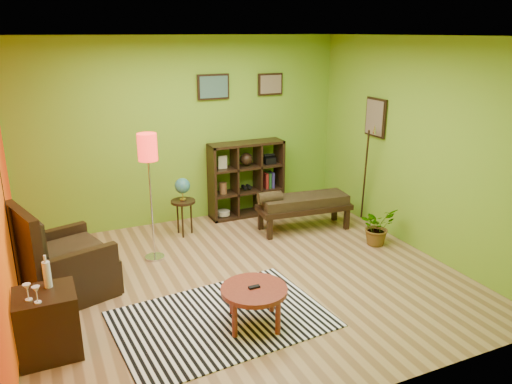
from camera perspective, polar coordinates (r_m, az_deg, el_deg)
name	(u,v)px	position (r m, az deg, el deg)	size (l,w,h in m)	color
ground	(245,279)	(6.10, -1.29, -9.92)	(5.00, 5.00, 0.00)	tan
room_shell	(235,132)	(5.47, -2.38, 6.87)	(5.04, 4.54, 2.82)	#71A524
zebra_rug	(222,319)	(5.34, -3.92, -14.29)	(2.13, 1.46, 0.01)	white
coffee_table	(254,293)	(5.08, -0.21, -11.47)	(0.67, 0.67, 0.43)	maroon
armchair	(61,268)	(6.03, -21.35, -8.04)	(1.12, 1.11, 1.10)	black
side_cabinet	(48,323)	(5.05, -22.69, -13.66)	(0.53, 0.48, 0.94)	black
floor_lamp	(148,159)	(6.30, -12.22, 3.73)	(0.25, 0.25, 1.66)	silver
globe_table	(183,192)	(7.20, -8.39, -0.03)	(0.35, 0.35, 0.86)	black
cube_shelf	(247,179)	(7.94, -1.01, 1.49)	(1.20, 0.35, 1.20)	black
bench	(302,203)	(7.42, 5.24, -1.31)	(1.44, 0.64, 0.65)	black
potted_plant	(377,230)	(7.16, 13.64, -4.25)	(0.48, 0.53, 0.42)	#26661E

